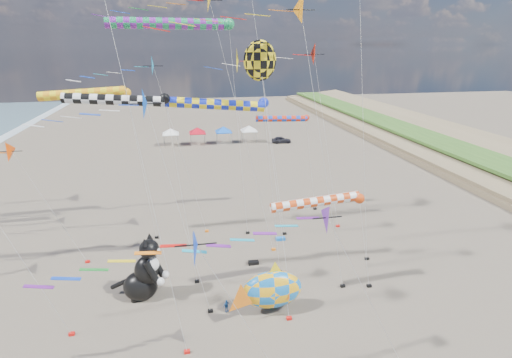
{
  "coord_description": "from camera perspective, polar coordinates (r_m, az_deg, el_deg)",
  "views": [
    {
      "loc": [
        -4.25,
        -15.63,
        18.23
      ],
      "look_at": [
        1.1,
        12.0,
        8.72
      ],
      "focal_mm": 28.0,
      "sensor_mm": 36.0,
      "label": 1
    }
  ],
  "objects": [
    {
      "name": "windsock_4",
      "position": [
        42.92,
        4.11,
        8.5
      ],
      "size": [
        7.19,
        0.67,
        11.11
      ],
      "color": "red",
      "rests_on": "ground"
    },
    {
      "name": "delta_kite_11",
      "position": [
        37.45,
        -15.34,
        14.89
      ],
      "size": [
        10.43,
        1.93,
        17.51
      ],
      "color": "#1B80B3",
      "rests_on": "ground"
    },
    {
      "name": "windsock_3",
      "position": [
        37.8,
        -22.85,
        11.11
      ],
      "size": [
        8.81,
        0.85,
        14.68
      ],
      "color": "orange",
      "rests_on": "ground"
    },
    {
      "name": "kite_bag_0",
      "position": [
        35.59,
        -0.37,
        -11.87
      ],
      "size": [
        0.9,
        0.44,
        0.3
      ],
      "primitive_type": "cube",
      "color": "black",
      "rests_on": "ground"
    },
    {
      "name": "child_green",
      "position": [
        30.13,
        2.7,
        -17.24
      ],
      "size": [
        0.6,
        0.49,
        1.14
      ],
      "primitive_type": "imported",
      "rotation": [
        0.0,
        0.0,
        0.11
      ],
      "color": "#288D5C",
      "rests_on": "ground"
    },
    {
      "name": "delta_kite_10",
      "position": [
        32.48,
        -6.54,
        23.62
      ],
      "size": [
        12.08,
        2.18,
        22.52
      ],
      "color": "#EEAF17",
      "rests_on": "ground"
    },
    {
      "name": "delta_kite_9",
      "position": [
        26.15,
        2.59,
        22.38
      ],
      "size": [
        13.25,
        2.02,
        21.33
      ],
      "color": "orange",
      "rests_on": "ground"
    },
    {
      "name": "delta_kite_2",
      "position": [
        37.75,
        7.4,
        16.81
      ],
      "size": [
        12.36,
        2.24,
        18.57
      ],
      "color": "red",
      "rests_on": "ground"
    },
    {
      "name": "delta_kite_1",
      "position": [
        24.62,
        -16.06,
        9.4
      ],
      "size": [
        9.59,
        2.15,
        15.94
      ],
      "color": "blue",
      "rests_on": "ground"
    },
    {
      "name": "parked_car",
      "position": [
        78.12,
        3.62,
        5.61
      ],
      "size": [
        3.8,
        1.58,
        1.28
      ],
      "primitive_type": "imported",
      "rotation": [
        0.0,
        0.0,
        1.55
      ],
      "color": "#26262D",
      "rests_on": "ground"
    },
    {
      "name": "fish_inflatable",
      "position": [
        29.08,
        2.22,
        -15.5
      ],
      "size": [
        5.76,
        2.95,
        4.08
      ],
      "color": "blue",
      "rests_on": "ground"
    },
    {
      "name": "windsock_2",
      "position": [
        36.14,
        -11.53,
        20.85
      ],
      "size": [
        11.71,
        0.96,
        20.36
      ],
      "color": "#198C4D",
      "rests_on": "ground"
    },
    {
      "name": "kite_bag_1",
      "position": [
        39.64,
        3.51,
        -8.51
      ],
      "size": [
        0.9,
        0.44,
        0.3
      ],
      "primitive_type": "cube",
      "color": "blue",
      "rests_on": "ground"
    },
    {
      "name": "delta_kite_7",
      "position": [
        20.18,
        8.94,
        -6.13
      ],
      "size": [
        11.06,
        1.68,
        11.1
      ],
      "color": "#631DA3",
      "rests_on": "ground"
    },
    {
      "name": "tent_row",
      "position": [
        77.34,
        -6.54,
        7.29
      ],
      "size": [
        19.2,
        4.2,
        3.8
      ],
      "color": "white",
      "rests_on": "ground"
    },
    {
      "name": "windsock_0",
      "position": [
        28.81,
        9.27,
        -3.23
      ],
      "size": [
        8.31,
        0.76,
        8.03
      ],
      "color": "#C63B0D",
      "rests_on": "ground"
    },
    {
      "name": "person_adult",
      "position": [
        30.2,
        1.16,
        -16.68
      ],
      "size": [
        0.57,
        0.39,
        1.53
      ],
      "primitive_type": "imported",
      "rotation": [
        0.0,
        0.0,
        0.04
      ],
      "color": "gray",
      "rests_on": "ground"
    },
    {
      "name": "delta_kite_4",
      "position": [
        18.21,
        -10.1,
        -9.22
      ],
      "size": [
        10.91,
        2.01,
        11.13
      ],
      "color": "blue",
      "rests_on": "ground"
    },
    {
      "name": "child_blue",
      "position": [
        30.05,
        -4.25,
        -17.61
      ],
      "size": [
        0.6,
        0.47,
        0.95
      ],
      "primitive_type": "imported",
      "rotation": [
        0.0,
        0.0,
        0.49
      ],
      "color": "#1C529A",
      "rests_on": "ground"
    },
    {
      "name": "angelfish_kite",
      "position": [
        27.44,
        0.15,
        16.26
      ],
      "size": [
        3.74,
        3.02,
        18.54
      ],
      "color": "yellow",
      "rests_on": "ground"
    },
    {
      "name": "windsock_5",
      "position": [
        28.73,
        -5.2,
        10.47
      ],
      "size": [
        8.82,
        0.77,
        14.63
      ],
      "color": "#1224B9",
      "rests_on": "ground"
    },
    {
      "name": "cat_inflatable",
      "position": [
        31.45,
        -15.89,
        -11.91
      ],
      "size": [
        4.3,
        3.14,
        5.22
      ],
      "primitive_type": null,
      "rotation": [
        0.0,
        0.0,
        -0.35
      ],
      "color": "black",
      "rests_on": "ground"
    },
    {
      "name": "windsock_1",
      "position": [
        28.72,
        -18.8,
        10.5
      ],
      "size": [
        8.28,
        0.73,
        15.09
      ],
      "color": "black",
      "rests_on": "ground"
    },
    {
      "name": "delta_kite_6",
      "position": [
        36.86,
        -32.31,
        2.48
      ],
      "size": [
        10.4,
        1.88,
        11.08
      ],
      "color": "#F84806",
      "rests_on": "ground"
    }
  ]
}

